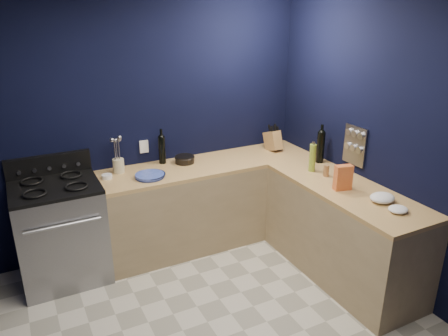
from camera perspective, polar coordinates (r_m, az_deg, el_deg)
wall_back at (r=4.48m, az=-10.80°, el=5.55°), size 3.50×0.02×2.60m
wall_right at (r=3.97m, az=22.72°, el=2.28°), size 0.02×3.50×2.60m
cab_back at (r=4.69m, az=-1.87°, el=-4.72°), size 2.30×0.63×0.86m
top_back at (r=4.51m, az=-1.94°, el=0.44°), size 2.30×0.63×0.04m
cab_right at (r=4.26m, az=15.30°, el=-8.32°), size 0.63×1.67×0.86m
top_right at (r=4.07m, az=15.90°, el=-2.77°), size 0.63×1.67×0.04m
gas_range at (r=4.32m, az=-20.67°, el=-8.12°), size 0.76×0.66×0.92m
oven_door at (r=4.05m, az=-20.06°, el=-10.24°), size 0.59×0.02×0.42m
cooktop at (r=4.12m, az=-21.50°, el=-2.32°), size 0.76×0.66×0.03m
backguard at (r=4.37m, az=-22.14°, el=0.35°), size 0.76×0.06×0.20m
spice_panel at (r=4.34m, az=16.90°, el=2.86°), size 0.02×0.28×0.38m
wall_outlet at (r=4.52m, az=-10.53°, el=2.80°), size 0.09×0.02×0.13m
plate_stack at (r=4.18m, az=-9.78°, el=-1.01°), size 0.35×0.35×0.03m
ramekin at (r=4.25m, az=-15.20°, el=-1.09°), size 0.11×0.11×0.04m
utensil_crock at (r=4.35m, az=-13.75°, el=0.30°), size 0.12×0.12×0.14m
wine_bottle_back at (r=4.50m, az=-8.19°, el=2.37°), size 0.08×0.08×0.29m
lemon_basket at (r=4.51m, az=-5.21°, el=1.14°), size 0.24×0.24×0.08m
knife_block at (r=4.91m, az=6.47°, el=3.59°), size 0.13×0.26×0.26m
wine_bottle_right at (r=4.58m, az=12.63°, el=2.67°), size 0.09×0.09×0.33m
oil_bottle at (r=4.33m, az=11.59°, el=1.32°), size 0.07×0.07×0.28m
spice_jar_near at (r=4.25m, az=13.36°, el=-0.36°), size 0.07×0.07×0.11m
spice_jar_far at (r=4.27m, az=13.23°, el=-0.47°), size 0.05×0.05×0.08m
crouton_bag at (r=3.97m, az=15.45°, el=-1.23°), size 0.17×0.10×0.23m
towel_front at (r=3.85m, az=20.18°, el=-3.71°), size 0.22×0.19×0.08m
towel_end at (r=3.72m, az=22.01°, el=-5.08°), size 0.17×0.16×0.05m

